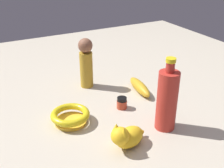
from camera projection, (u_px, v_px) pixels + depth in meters
The scene contains 7 objects.
ground at pixel (112, 101), 1.14m from camera, with size 2.00×2.00×0.00m, color #BCB29E.
nail_polish_jar at pixel (122, 103), 1.09m from camera, with size 0.04×0.04×0.05m.
cat_figurine at pixel (127, 136), 0.87m from camera, with size 0.14×0.10×0.09m.
person_figure_adult at pixel (86, 62), 1.22m from camera, with size 0.07×0.07×0.22m.
bottle_tall at pixel (167, 100), 0.94m from camera, with size 0.07×0.07×0.26m.
banana at pixel (140, 87), 1.21m from camera, with size 0.18×0.04×0.04m, color gold.
bowl at pixel (70, 116), 1.00m from camera, with size 0.14×0.14×0.04m.
Camera 1 is at (0.46, 0.88, 0.57)m, focal length 45.29 mm.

